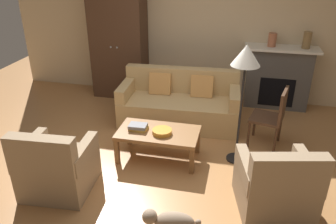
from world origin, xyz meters
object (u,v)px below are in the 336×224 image
(mantel_vase_terracotta, at_px, (272,40))
(fireplace, at_px, (278,77))
(armchair_near_left, at_px, (57,168))
(dog, at_px, (171,223))
(coffee_table, at_px, (158,135))
(side_chair_wooden, at_px, (273,114))
(armoire, at_px, (119,44))
(couch, at_px, (179,104))
(book_stack, at_px, (138,127))
(mantel_vase_bronze, at_px, (307,40))
(armchair_near_right, at_px, (276,187))
(floor_lamp, at_px, (245,63))
(fruit_bowl, at_px, (162,132))

(mantel_vase_terracotta, bearing_deg, fireplace, 5.69)
(armchair_near_left, bearing_deg, dog, -18.30)
(mantel_vase_terracotta, xyz_separation_m, armchair_near_left, (-2.48, -3.08, -0.92))
(coffee_table, xyz_separation_m, side_chair_wooden, (1.53, 0.69, 0.15))
(armoire, distance_m, dog, 4.02)
(armoire, xyz_separation_m, couch, (1.36, -0.94, -0.70))
(book_stack, height_order, dog, book_stack)
(couch, height_order, book_stack, couch)
(armoire, relative_size, coffee_table, 1.85)
(book_stack, relative_size, mantel_vase_bronze, 0.91)
(dog, bearing_deg, couch, 99.35)
(couch, distance_m, mantel_vase_bronze, 2.40)
(fireplace, distance_m, dog, 3.79)
(coffee_table, relative_size, book_stack, 4.32)
(fireplace, xyz_separation_m, side_chair_wooden, (-0.14, -1.47, -0.06))
(mantel_vase_bronze, bearing_deg, dog, -113.43)
(armoire, relative_size, dog, 3.57)
(couch, relative_size, mantel_vase_terracotta, 8.45)
(couch, height_order, side_chair_wooden, side_chair_wooden)
(couch, height_order, mantel_vase_terracotta, mantel_vase_terracotta)
(book_stack, distance_m, armchair_near_right, 1.93)
(couch, relative_size, floor_lamp, 1.21)
(armchair_near_left, bearing_deg, book_stack, 52.44)
(armoire, bearing_deg, coffee_table, -58.20)
(coffee_table, bearing_deg, armoire, 121.80)
(fruit_bowl, bearing_deg, armoire, 122.50)
(armchair_near_left, height_order, side_chair_wooden, side_chair_wooden)
(coffee_table, relative_size, mantel_vase_terracotta, 4.74)
(mantel_vase_terracotta, bearing_deg, armchair_near_left, -128.82)
(fruit_bowl, height_order, floor_lamp, floor_lamp)
(floor_lamp, bearing_deg, book_stack, -171.10)
(fruit_bowl, relative_size, side_chair_wooden, 0.29)
(armchair_near_right, bearing_deg, fruit_bowl, 154.56)
(floor_lamp, bearing_deg, mantel_vase_bronze, 63.07)
(mantel_vase_terracotta, height_order, floor_lamp, floor_lamp)
(couch, relative_size, coffee_table, 1.78)
(book_stack, distance_m, floor_lamp, 1.65)
(armoire, bearing_deg, armchair_near_right, -45.15)
(armchair_near_left, height_order, armchair_near_right, same)
(mantel_vase_bronze, relative_size, side_chair_wooden, 0.31)
(fireplace, relative_size, mantel_vase_bronze, 4.48)
(armoire, distance_m, side_chair_wooden, 3.18)
(armoire, height_order, armchair_near_left, armoire)
(armchair_near_left, bearing_deg, fireplace, 49.37)
(book_stack, bearing_deg, armchair_near_right, -21.97)
(fruit_bowl, xyz_separation_m, floor_lamp, (0.99, 0.24, 0.95))
(mantel_vase_bronze, relative_size, armchair_near_left, 0.32)
(coffee_table, xyz_separation_m, armchair_near_left, (-1.00, -0.95, -0.05))
(mantel_vase_bronze, relative_size, armchair_near_right, 0.31)
(mantel_vase_terracotta, distance_m, armchair_near_right, 3.01)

